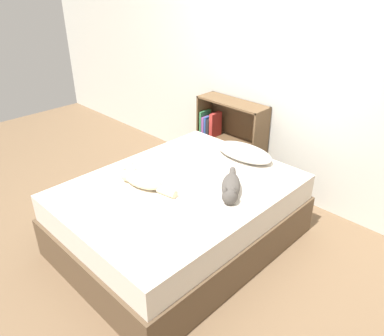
% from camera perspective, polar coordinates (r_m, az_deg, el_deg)
% --- Properties ---
extents(ground_plane, '(8.00, 8.00, 0.00)m').
position_cam_1_polar(ground_plane, '(3.29, -1.74, -11.04)').
color(ground_plane, brown).
extents(wall_back, '(8.00, 0.06, 2.50)m').
position_cam_1_polar(wall_back, '(3.70, 13.70, 14.42)').
color(wall_back, silver).
rests_on(wall_back, ground_plane).
extents(bed, '(1.41, 1.86, 0.56)m').
position_cam_1_polar(bed, '(3.13, -1.81, -7.10)').
color(bed, brown).
rests_on(bed, ground_plane).
extents(pillow, '(0.57, 0.30, 0.10)m').
position_cam_1_polar(pillow, '(3.41, 7.94, 2.40)').
color(pillow, beige).
rests_on(pillow, bed).
extents(cat_light, '(0.54, 0.23, 0.16)m').
position_cam_1_polar(cat_light, '(2.97, -7.91, -1.58)').
color(cat_light, beige).
rests_on(cat_light, bed).
extents(cat_dark, '(0.38, 0.47, 0.14)m').
position_cam_1_polar(cat_dark, '(2.84, 5.93, -2.96)').
color(cat_dark, '#47423D').
rests_on(cat_dark, bed).
extents(bookshelf, '(0.78, 0.26, 0.88)m').
position_cam_1_polar(bookshelf, '(4.11, 5.80, 4.71)').
color(bookshelf, brown).
rests_on(bookshelf, ground_plane).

